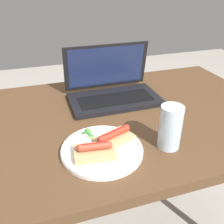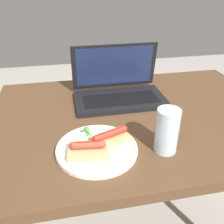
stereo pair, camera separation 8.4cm
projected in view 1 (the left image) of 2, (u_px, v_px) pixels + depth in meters
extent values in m
cube|color=#4C331E|center=(135.00, 116.00, 0.98)|extent=(1.12, 0.78, 0.04)
cylinder|color=#4C331E|center=(185.00, 133.00, 1.55)|extent=(0.04, 0.04, 0.73)
cylinder|color=#4C331E|center=(23.00, 165.00, 1.30)|extent=(0.04, 0.04, 0.73)
cube|color=black|center=(115.00, 100.00, 1.04)|extent=(0.37, 0.21, 0.02)
cube|color=black|center=(116.00, 99.00, 1.03)|extent=(0.31, 0.11, 0.00)
cube|color=black|center=(106.00, 66.00, 1.09)|extent=(0.37, 0.03, 0.20)
cube|color=#192347|center=(107.00, 66.00, 1.08)|extent=(0.33, 0.03, 0.17)
cylinder|color=white|center=(102.00, 150.00, 0.75)|extent=(0.25, 0.25, 0.01)
torus|color=white|center=(102.00, 148.00, 0.75)|extent=(0.25, 0.25, 0.01)
cube|color=tan|center=(114.00, 139.00, 0.78)|extent=(0.13, 0.11, 0.02)
cylinder|color=maroon|center=(114.00, 134.00, 0.77)|extent=(0.10, 0.06, 0.02)
sphere|color=maroon|center=(101.00, 140.00, 0.74)|extent=(0.02, 0.02, 0.02)
sphere|color=maroon|center=(126.00, 128.00, 0.80)|extent=(0.02, 0.02, 0.02)
cylinder|color=red|center=(114.00, 131.00, 0.76)|extent=(0.08, 0.04, 0.01)
cube|color=tan|center=(95.00, 152.00, 0.72)|extent=(0.13, 0.09, 0.02)
cylinder|color=#9E3D28|center=(94.00, 146.00, 0.71)|extent=(0.08, 0.03, 0.02)
sphere|color=#9E3D28|center=(80.00, 148.00, 0.70)|extent=(0.02, 0.02, 0.02)
sphere|color=#9E3D28|center=(109.00, 145.00, 0.71)|extent=(0.02, 0.02, 0.02)
cylinder|color=red|center=(94.00, 143.00, 0.70)|extent=(0.07, 0.01, 0.00)
ellipsoid|color=#387A33|center=(89.00, 134.00, 0.81)|extent=(0.02, 0.02, 0.00)
ellipsoid|color=#4C8E3D|center=(88.00, 131.00, 0.82)|extent=(0.03, 0.03, 0.01)
ellipsoid|color=#709E4C|center=(89.00, 136.00, 0.80)|extent=(0.02, 0.01, 0.00)
ellipsoid|color=#2D662D|center=(84.00, 133.00, 0.82)|extent=(0.02, 0.01, 0.01)
ellipsoid|color=#709E4C|center=(93.00, 137.00, 0.79)|extent=(0.02, 0.02, 0.01)
ellipsoid|color=#387A33|center=(91.00, 136.00, 0.80)|extent=(0.02, 0.02, 0.01)
cylinder|color=silver|center=(170.00, 127.00, 0.74)|extent=(0.07, 0.07, 0.14)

